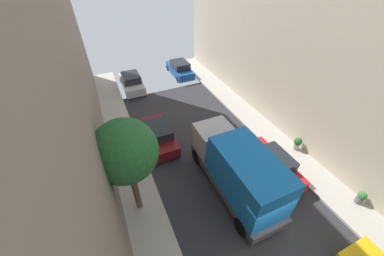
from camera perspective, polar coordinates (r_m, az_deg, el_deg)
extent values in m
plane|color=#2D2D33|center=(12.14, 20.49, -27.07)|extent=(32.00, 32.00, 0.00)
cube|color=#B7B2A8|center=(14.94, 35.57, -16.22)|extent=(2.00, 44.00, 0.15)
cube|color=maroon|center=(15.50, -8.81, -2.22)|extent=(1.76, 4.20, 0.76)
cube|color=#1E2328|center=(14.94, -8.90, -0.55)|extent=(1.56, 2.10, 0.64)
cylinder|color=black|center=(16.72, -12.86, -0.29)|extent=(0.22, 0.64, 0.64)
cylinder|color=black|center=(16.95, -7.79, 1.08)|extent=(0.22, 0.64, 0.64)
cylinder|color=black|center=(14.44, -9.85, -7.45)|extent=(0.22, 0.64, 0.64)
cylinder|color=black|center=(14.71, -4.02, -5.73)|extent=(0.22, 0.64, 0.64)
cube|color=silver|center=(22.59, -15.40, 11.09)|extent=(1.76, 4.20, 0.76)
cube|color=#1E2328|center=(22.15, -15.63, 12.52)|extent=(1.56, 2.10, 0.64)
cylinder|color=black|center=(24.00, -17.92, 11.68)|extent=(0.22, 0.64, 0.64)
cylinder|color=black|center=(24.16, -14.26, 12.58)|extent=(0.22, 0.64, 0.64)
cylinder|color=black|center=(21.26, -16.47, 8.31)|extent=(0.22, 0.64, 0.64)
cylinder|color=black|center=(21.44, -12.39, 9.33)|extent=(0.22, 0.64, 0.64)
cylinder|color=black|center=(13.55, 39.11, -24.20)|extent=(0.22, 0.64, 0.64)
cube|color=red|center=(14.24, 19.73, -9.25)|extent=(1.76, 4.20, 0.76)
cube|color=#1E2328|center=(13.69, 20.76, -7.70)|extent=(1.56, 2.10, 0.64)
cylinder|color=black|center=(14.73, 13.44, -6.92)|extent=(0.22, 0.64, 0.64)
cylinder|color=black|center=(15.55, 18.14, -5.06)|extent=(0.22, 0.64, 0.64)
cylinder|color=black|center=(13.39, 21.21, -15.43)|extent=(0.22, 0.64, 0.64)
cylinder|color=black|center=(14.29, 25.93, -12.77)|extent=(0.22, 0.64, 0.64)
cube|color=#194799|center=(24.58, -3.21, 14.78)|extent=(1.76, 4.20, 0.76)
cube|color=#1E2328|center=(24.17, -3.14, 16.15)|extent=(1.56, 2.10, 0.64)
cylinder|color=black|center=(25.77, -6.18, 15.26)|extent=(0.22, 0.64, 0.64)
cylinder|color=black|center=(26.25, -2.85, 15.89)|extent=(0.22, 0.64, 0.64)
cylinder|color=black|center=(23.12, -3.58, 12.48)|extent=(0.22, 0.64, 0.64)
cylinder|color=black|center=(23.65, 0.03, 13.20)|extent=(0.22, 0.64, 0.64)
cube|color=#4C4C51|center=(12.78, 10.62, -12.95)|extent=(2.20, 6.60, 0.50)
cube|color=#B7B7BC|center=(13.32, 5.66, -2.70)|extent=(2.10, 1.80, 1.70)
cube|color=blue|center=(11.20, 14.29, -11.94)|extent=(2.24, 4.20, 2.40)
cylinder|color=black|center=(14.05, 1.38, -7.41)|extent=(0.30, 0.96, 0.96)
cylinder|color=black|center=(14.76, 8.31, -5.07)|extent=(0.30, 0.96, 0.96)
cylinder|color=black|center=(11.65, 12.92, -23.77)|extent=(0.30, 0.96, 0.96)
cylinder|color=black|center=(12.50, 20.75, -19.58)|extent=(0.30, 0.96, 0.96)
cylinder|color=brown|center=(11.39, -14.59, -15.01)|extent=(0.30, 0.30, 3.03)
sphere|color=#23602D|center=(9.49, -17.08, -5.79)|extent=(2.82, 2.82, 2.82)
cylinder|color=#B2A899|center=(16.45, 25.51, -4.29)|extent=(0.38, 0.38, 0.44)
sphere|color=#23602D|center=(16.19, 25.93, -3.18)|extent=(0.52, 0.52, 0.52)
cylinder|color=slate|center=(15.18, 37.44, -14.60)|extent=(0.38, 0.38, 0.39)
sphere|color=#2D7233|center=(14.94, 38.00, -13.73)|extent=(0.42, 0.42, 0.42)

